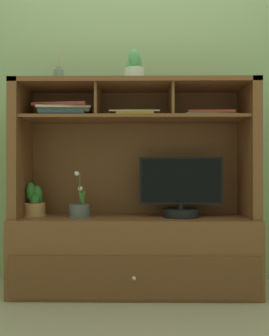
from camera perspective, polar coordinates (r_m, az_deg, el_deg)
name	(u,v)px	position (r m, az deg, el deg)	size (l,w,h in m)	color
floor_plane	(134,292)	(2.53, 0.00, -18.60)	(6.00, 6.00, 0.02)	tan
back_wall	(135,85)	(2.73, 0.07, 12.74)	(6.00, 0.02, 2.80)	#89A16D
media_console	(135,228)	(2.44, 0.00, -9.21)	(1.55, 0.48, 1.35)	brown
tv_monitor	(181,192)	(2.40, 7.21, -3.70)	(0.54, 0.24, 0.39)	black
potted_orchid	(80,210)	(2.40, -8.49, -6.45)	(0.15, 0.15, 0.30)	#515052
potted_fern	(35,203)	(2.52, -15.23, -5.21)	(0.16, 0.16, 0.22)	#B1784A
magazine_stack_left	(136,115)	(2.44, 0.16, 8.21)	(0.37, 0.27, 0.03)	gold
magazine_stack_centre	(209,114)	(2.45, 11.44, 8.14)	(0.34, 0.21, 0.03)	#4E6D62
magazine_stack_right	(64,111)	(2.50, -10.83, 8.65)	(0.38, 0.28, 0.09)	gray
diffuser_bottle	(59,76)	(2.56, -11.68, 13.73)	(0.06, 0.06, 0.25)	slate
potted_succulent	(134,69)	(2.46, -0.02, 15.05)	(0.14, 0.14, 0.20)	beige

